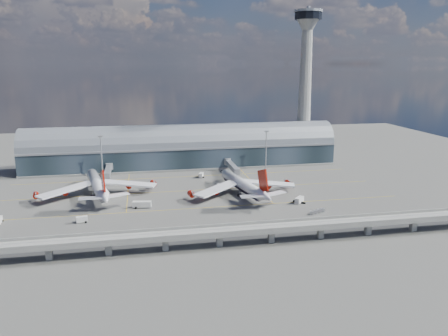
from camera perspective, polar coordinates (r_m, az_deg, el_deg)
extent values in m
plane|color=#474744|center=(216.13, -3.24, -4.39)|extent=(500.00, 500.00, 0.00)
cube|color=gold|center=(206.72, -2.86, -5.22)|extent=(200.00, 0.25, 0.01)
cube|color=gold|center=(235.10, -3.90, -2.92)|extent=(200.00, 0.25, 0.01)
cube|color=gold|center=(263.84, -4.71, -1.11)|extent=(200.00, 0.25, 0.01)
cube|color=gold|center=(243.27, -12.41, -2.65)|extent=(0.25, 80.00, 0.01)
cube|color=gold|center=(250.95, 3.77, -1.86)|extent=(0.25, 80.00, 0.01)
cube|color=#1C272E|center=(289.39, -5.36, 1.60)|extent=(200.00, 28.00, 14.00)
cylinder|color=slate|center=(288.04, -5.39, 2.96)|extent=(200.00, 28.00, 28.00)
cube|color=gray|center=(274.35, -5.09, 2.44)|extent=(200.00, 1.00, 1.20)
cube|color=gray|center=(290.76, -5.33, 0.36)|extent=(200.00, 30.00, 1.20)
cube|color=gray|center=(314.30, 10.18, 1.83)|extent=(18.00, 18.00, 8.00)
cone|color=gray|center=(308.83, 10.49, 9.30)|extent=(10.00, 10.00, 90.00)
cone|color=gray|center=(309.19, 10.88, 18.02)|extent=(16.00, 16.00, 8.00)
cylinder|color=black|center=(309.65, 10.92, 18.94)|extent=(18.00, 18.00, 5.00)
cylinder|color=slate|center=(309.97, 10.95, 19.49)|extent=(19.00, 19.00, 1.50)
cylinder|color=gray|center=(310.13, 10.96, 19.77)|extent=(2.40, 2.40, 3.00)
cube|color=gray|center=(163.10, -0.61, -8.37)|extent=(220.00, 8.50, 1.20)
cube|color=gray|center=(159.04, -0.35, -8.52)|extent=(220.00, 0.40, 1.20)
cube|color=gray|center=(166.37, -0.86, -7.51)|extent=(220.00, 0.40, 1.20)
cube|color=gray|center=(161.49, -0.51, -8.35)|extent=(220.00, 0.12, 0.12)
cube|color=gray|center=(164.24, -0.71, -7.97)|extent=(220.00, 0.12, 0.12)
cube|color=gray|center=(165.30, -21.88, -10.21)|extent=(2.20, 2.20, 5.00)
cube|color=gray|center=(162.50, -14.84, -10.07)|extent=(2.20, 2.20, 5.00)
cube|color=gray|center=(162.15, -7.68, -9.78)|extent=(2.20, 2.20, 5.00)
cube|color=gray|center=(164.24, -0.61, -9.34)|extent=(2.20, 2.20, 5.00)
cube|color=gray|center=(168.70, 6.17, -8.79)|extent=(2.20, 2.20, 5.00)
cube|color=gray|center=(175.34, 12.50, -8.16)|extent=(2.20, 2.20, 5.00)
cube|color=gray|center=(183.92, 18.28, -7.50)|extent=(2.20, 2.20, 5.00)
cube|color=gray|center=(194.19, 23.48, -6.84)|extent=(2.20, 2.20, 5.00)
cylinder|color=gray|center=(265.47, -15.68, 1.29)|extent=(0.70, 0.70, 25.00)
cube|color=gray|center=(263.20, -15.85, 3.99)|extent=(3.00, 0.40, 1.00)
cylinder|color=gray|center=(275.48, 5.52, 2.16)|extent=(0.70, 0.70, 25.00)
cube|color=gray|center=(273.30, 5.58, 4.77)|extent=(3.00, 0.40, 1.00)
cylinder|color=white|center=(234.34, -16.24, -2.06)|extent=(15.55, 48.44, 5.82)
cone|color=white|center=(260.27, -16.95, -0.58)|extent=(7.19, 8.32, 5.82)
cone|color=white|center=(206.72, -15.29, -3.84)|extent=(7.93, 11.88, 5.82)
cube|color=#9E1306|center=(207.38, -15.52, -1.73)|extent=(2.84, 10.78, 12.05)
cube|color=white|center=(231.76, -19.91, -2.69)|extent=(27.21, 24.37, 2.35)
cube|color=white|center=(234.80, -12.48, -1.99)|extent=(30.21, 15.19, 2.35)
cylinder|color=#9E1306|center=(233.93, -20.04, -2.97)|extent=(3.78, 5.05, 2.91)
cylinder|color=#9E1306|center=(233.88, -23.35, -3.27)|extent=(3.78, 5.05, 2.91)
cylinder|color=#9E1306|center=(237.06, -12.41, -2.25)|extent=(3.78, 5.05, 2.91)
cylinder|color=#9E1306|center=(239.67, -9.23, -1.93)|extent=(3.78, 5.05, 2.91)
cylinder|color=gray|center=(251.81, -16.64, -2.03)|extent=(0.46, 0.46, 2.73)
cylinder|color=gray|center=(231.73, -16.77, -3.37)|extent=(0.55, 0.55, 2.73)
cylinder|color=gray|center=(232.32, -15.35, -3.23)|extent=(0.55, 0.55, 2.73)
cylinder|color=black|center=(231.97, -16.76, -3.57)|extent=(2.24, 1.74, 1.37)
cylinder|color=black|center=(232.56, -15.33, -3.43)|extent=(2.24, 1.74, 1.37)
cylinder|color=white|center=(227.09, 2.34, -2.07)|extent=(13.64, 44.63, 5.33)
cone|color=white|center=(249.31, -0.01, -0.64)|extent=(6.62, 8.22, 5.33)
cone|color=white|center=(203.73, 5.43, -3.73)|extent=(7.32, 11.83, 5.33)
cube|color=#9E1306|center=(204.15, 5.12, -1.65)|extent=(2.71, 10.91, 12.17)
cube|color=white|center=(220.34, -0.89, -2.74)|extent=(26.18, 23.12, 2.28)
cube|color=white|center=(231.79, 5.77, -1.99)|extent=(28.65, 15.17, 2.28)
cylinder|color=black|center=(227.49, 2.33, -2.42)|extent=(11.99, 40.01, 4.53)
cylinder|color=#9E1306|center=(222.27, -1.19, -3.04)|extent=(3.76, 5.07, 2.94)
cylinder|color=#9E1306|center=(218.28, -4.33, -3.39)|extent=(3.76, 5.07, 2.94)
cylinder|color=#9E1306|center=(234.04, 5.67, -2.26)|extent=(3.76, 5.07, 2.94)
cylinder|color=#9E1306|center=(240.04, 8.38, -1.94)|extent=(3.76, 5.07, 2.94)
cylinder|color=gray|center=(242.01, 0.81, -2.07)|extent=(0.46, 0.46, 2.76)
cylinder|color=gray|center=(223.84, 2.02, -3.37)|extent=(0.55, 0.55, 2.76)
cylinder|color=gray|center=(226.19, 3.39, -3.21)|extent=(0.55, 0.55, 2.76)
cylinder|color=black|center=(224.09, 2.02, -3.59)|extent=(2.25, 1.74, 1.38)
cylinder|color=black|center=(226.44, 3.38, -3.42)|extent=(2.25, 1.74, 1.38)
cube|color=gray|center=(263.86, -14.91, -0.36)|extent=(3.00, 24.00, 3.00)
cube|color=gray|center=(252.23, -15.08, -1.00)|extent=(3.60, 3.60, 3.40)
cylinder|color=gray|center=(275.52, -14.75, 0.22)|extent=(4.40, 4.40, 4.00)
cylinder|color=gray|center=(253.10, -15.03, -1.77)|extent=(0.50, 0.50, 3.40)
cylinder|color=black|center=(253.45, -15.01, -2.06)|extent=(1.40, 0.80, 0.80)
cube|color=gray|center=(266.74, 1.05, 0.24)|extent=(3.00, 28.00, 3.00)
cube|color=gray|center=(253.44, 1.70, -0.47)|extent=(3.60, 3.60, 3.40)
cylinder|color=gray|center=(280.10, 0.45, 0.88)|extent=(4.40, 4.40, 4.00)
cylinder|color=gray|center=(254.31, 1.70, -1.23)|extent=(0.50, 0.50, 3.40)
cylinder|color=black|center=(254.65, 1.70, -1.53)|extent=(1.40, 0.80, 0.80)
cylinder|color=black|center=(211.68, -27.15, -6.18)|extent=(2.31, 1.00, 0.81)
cube|color=silver|center=(197.28, -18.06, -6.36)|extent=(5.05, 2.98, 2.46)
cylinder|color=black|center=(197.20, -17.62, -6.67)|extent=(1.26, 2.48, 0.85)
cylinder|color=black|center=(198.09, -18.46, -6.64)|extent=(1.26, 2.48, 0.85)
cube|color=silver|center=(209.72, -10.67, -4.67)|extent=(8.96, 3.84, 2.82)
cylinder|color=black|center=(210.53, -9.91, -4.92)|extent=(1.39, 2.83, 0.98)
cylinder|color=black|center=(209.72, -11.41, -5.06)|extent=(1.39, 2.83, 0.98)
cube|color=silver|center=(216.18, 9.81, -4.11)|extent=(5.93, 6.03, 2.65)
cylinder|color=black|center=(217.32, 9.33, -4.32)|extent=(2.47, 2.43, 0.92)
cylinder|color=black|center=(215.75, 10.27, -4.49)|extent=(2.47, 2.43, 0.92)
cube|color=silver|center=(261.19, -3.01, -0.91)|extent=(3.53, 4.97, 2.36)
cylinder|color=black|center=(262.69, -3.16, -1.06)|extent=(2.41, 1.55, 0.82)
cylinder|color=black|center=(260.21, -2.86, -1.20)|extent=(2.41, 1.55, 0.82)
cube|color=silver|center=(236.87, -0.41, -2.41)|extent=(5.14, 5.00, 2.25)
cylinder|color=black|center=(238.44, -0.18, -2.55)|extent=(2.05, 2.11, 0.78)
cylinder|color=black|center=(235.86, -0.65, -2.73)|extent=(2.05, 2.11, 0.78)
cube|color=gray|center=(176.03, -10.81, -8.76)|extent=(2.83, 2.00, 0.34)
cube|color=#AFAFB4|center=(175.69, -10.83, -8.49)|extent=(2.37, 1.85, 1.69)
cube|color=gray|center=(176.23, -9.85, -8.70)|extent=(2.83, 2.00, 0.34)
cube|color=#AFAFB4|center=(175.89, -9.87, -8.42)|extent=(2.37, 1.85, 1.69)
cube|color=gray|center=(176.47, -8.90, -8.63)|extent=(2.83, 2.00, 0.34)
cube|color=#AFAFB4|center=(176.14, -8.91, -8.35)|extent=(2.37, 1.85, 1.69)
cube|color=gray|center=(176.76, -7.94, -8.55)|extent=(2.83, 2.00, 0.34)
cube|color=#AFAFB4|center=(176.43, -7.95, -8.28)|extent=(2.37, 1.85, 1.69)
cube|color=gray|center=(201.62, 11.40, -5.91)|extent=(2.47, 2.09, 0.26)
cube|color=#AFAFB4|center=(201.39, 11.41, -5.72)|extent=(2.11, 1.88, 1.31)
cube|color=gray|center=(203.15, 11.86, -5.78)|extent=(2.47, 2.09, 0.26)
cube|color=#AFAFB4|center=(202.93, 11.87, -5.59)|extent=(2.11, 1.88, 1.31)
cube|color=gray|center=(204.70, 12.31, -5.65)|extent=(2.47, 2.09, 0.26)
cube|color=#AFAFB4|center=(204.48, 12.32, -5.47)|extent=(2.11, 1.88, 1.31)
cube|color=gray|center=(206.27, 12.75, -5.53)|extent=(2.47, 2.09, 0.26)
cube|color=#AFAFB4|center=(206.05, 12.76, -5.34)|extent=(2.11, 1.88, 1.31)
cube|color=gray|center=(190.52, 9.97, -7.00)|extent=(2.20, 1.58, 0.26)
cube|color=#AFAFB4|center=(190.28, 9.98, -6.81)|extent=(1.85, 1.46, 1.30)
cube|color=gray|center=(191.49, 10.58, -6.92)|extent=(2.20, 1.58, 0.26)
cube|color=#AFAFB4|center=(191.25, 10.59, -6.73)|extent=(1.85, 1.46, 1.30)
cube|color=gray|center=(192.48, 11.18, -6.84)|extent=(2.20, 1.58, 0.26)
cube|color=#AFAFB4|center=(192.25, 11.19, -6.65)|extent=(1.85, 1.46, 1.30)
cube|color=gray|center=(193.50, 11.77, -6.76)|extent=(2.20, 1.58, 0.26)
cube|color=#AFAFB4|center=(193.26, 11.78, -6.57)|extent=(1.85, 1.46, 1.30)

